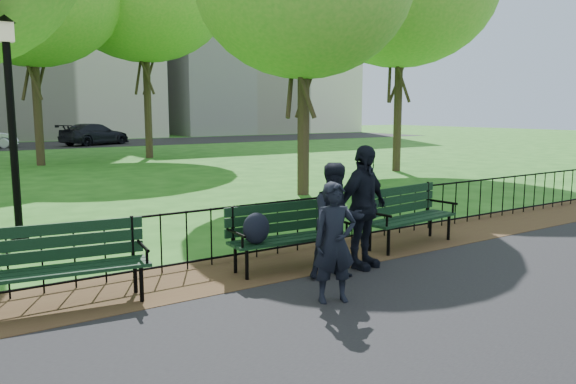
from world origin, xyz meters
TOP-DOWN VIEW (x-y plane):
  - ground at (0.00, 0.00)m, footprint 120.00×120.00m
  - dirt_strip at (0.00, 1.50)m, footprint 60.00×1.60m
  - iron_fence at (0.00, 2.00)m, footprint 24.06×0.06m
  - apartment_east at (26.00, 48.00)m, footprint 20.00×15.00m
  - park_bench_main at (-0.35, 1.22)m, footprint 1.90×0.69m
  - park_bench_left_a at (-3.25, 1.40)m, footprint 1.98×0.84m
  - park_bench_right_a at (2.44, 1.30)m, footprint 2.02×0.83m
  - lamppost at (-3.20, 5.19)m, footprint 0.36×0.36m
  - person_left at (-0.47, -0.32)m, footprint 0.63×0.52m
  - person_mid at (0.18, 0.44)m, footprint 0.88×0.63m
  - person_right at (0.83, 0.63)m, footprint 1.16×0.68m
  - sedan_dark at (5.77, 33.35)m, footprint 5.34×3.92m

SIDE VIEW (x-z plane):
  - ground at x=0.00m, z-range 0.00..0.00m
  - dirt_strip at x=0.00m, z-range 0.01..0.02m
  - iron_fence at x=0.00m, z-range 0.00..1.00m
  - park_bench_left_a at x=-3.25m, z-range 0.08..1.17m
  - park_bench_right_a at x=2.44m, z-range 0.08..1.20m
  - park_bench_main at x=-0.35m, z-range 0.12..1.18m
  - sedan_dark at x=5.77m, z-range 0.01..1.45m
  - person_left at x=-0.47m, z-range 0.01..1.51m
  - person_mid at x=0.18m, z-range 0.01..1.65m
  - person_right at x=0.83m, z-range 0.01..1.86m
  - lamppost at x=-3.20m, z-range 0.18..4.14m
  - apartment_east at x=26.00m, z-range 0.00..24.00m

